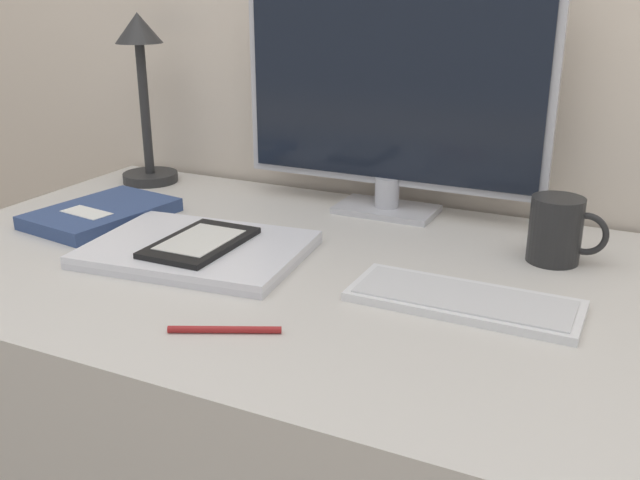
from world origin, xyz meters
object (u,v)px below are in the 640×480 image
laptop (198,249)px  pen (225,330)px  keyboard (464,300)px  notebook (102,213)px  coffee_mug (557,230)px  monitor (391,90)px  ereader (200,242)px  desk_lamp (143,82)px

laptop → pen: 0.28m
keyboard → notebook: bearing=174.1°
coffee_mug → laptop: bearing=-156.9°
keyboard → pen: (-0.25, -0.21, -0.00)m
pen → monitor: bearing=89.4°
laptop → pen: size_ratio=2.71×
ereader → notebook: ereader is taller
ereader → pen: 0.27m
desk_lamp → pen: bearing=-44.8°
monitor → notebook: monitor is taller
coffee_mug → pen: size_ratio=0.90×
monitor → keyboard: 0.48m
laptop → ereader: (0.01, -0.01, 0.02)m
keyboard → coffee_mug: 0.24m
pen → keyboard: bearing=40.5°
desk_lamp → notebook: desk_lamp is taller
laptop → coffee_mug: coffee_mug is taller
notebook → coffee_mug: coffee_mug is taller
keyboard → ereader: bearing=-179.0°
monitor → laptop: monitor is taller
monitor → laptop: (-0.19, -0.35, -0.22)m
monitor → desk_lamp: monitor is taller
keyboard → ereader: (-0.42, -0.01, 0.02)m
keyboard → desk_lamp: bearing=157.5°
desk_lamp → coffee_mug: 0.90m
monitor → pen: 0.60m
notebook → laptop: bearing=-15.6°
desk_lamp → monitor: bearing=1.9°
coffee_mug → pen: (-0.33, -0.43, -0.05)m
desk_lamp → keyboard: bearing=-22.5°
monitor → laptop: bearing=-118.8°
keyboard → notebook: (-0.70, 0.07, 0.01)m
monitor → ereader: (-0.18, -0.35, -0.20)m
desk_lamp → coffee_mug: size_ratio=2.99×
ereader → pen: (0.18, -0.20, -0.02)m
coffee_mug → pen: coffee_mug is taller
monitor → pen: bearing=-90.6°
laptop → desk_lamp: desk_lamp is taller
notebook → coffee_mug: size_ratio=2.27×
monitor → ereader: monitor is taller
ereader → desk_lamp: desk_lamp is taller
keyboard → monitor: bearing=125.0°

